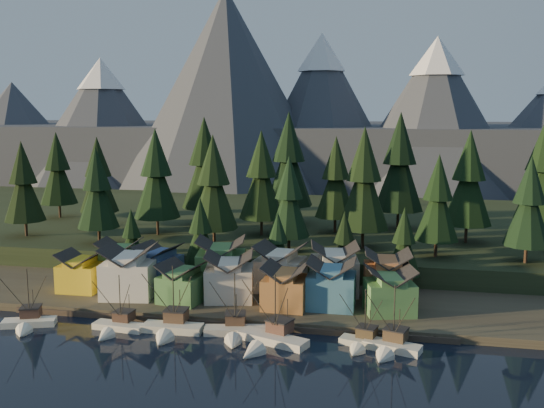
% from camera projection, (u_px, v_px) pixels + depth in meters
% --- Properties ---
extents(ground, '(500.00, 500.00, 0.00)m').
position_uv_depth(ground, '(195.00, 361.00, 91.43)').
color(ground, black).
rests_on(ground, ground).
extents(shore_strip, '(400.00, 50.00, 1.50)m').
position_uv_depth(shore_strip, '(255.00, 283.00, 130.06)').
color(shore_strip, '#342E26').
rests_on(shore_strip, ground).
extents(hillside, '(420.00, 100.00, 6.00)m').
position_uv_depth(hillside, '(293.00, 228.00, 178.13)').
color(hillside, black).
rests_on(hillside, ground).
extents(dock, '(80.00, 4.00, 1.00)m').
position_uv_depth(dock, '(225.00, 321.00, 107.34)').
color(dock, '#4B4136').
rests_on(dock, ground).
extents(mountain_ridge, '(560.00, 190.00, 90.00)m').
position_uv_depth(mountain_ridge, '(326.00, 133.00, 295.08)').
color(mountain_ridge, '#4B5260').
rests_on(mountain_ridge, ground).
extents(boat_0, '(9.67, 10.21, 11.28)m').
position_uv_depth(boat_0, '(27.00, 315.00, 105.19)').
color(boat_0, white).
rests_on(boat_0, ground).
extents(boat_1, '(9.60, 10.31, 10.66)m').
position_uv_depth(boat_1, '(116.00, 320.00, 103.40)').
color(boat_1, silver).
rests_on(boat_1, ground).
extents(boat_2, '(10.62, 11.52, 12.71)m').
position_uv_depth(boat_2, '(170.00, 320.00, 102.19)').
color(boat_2, silver).
rests_on(boat_2, ground).
extents(boat_3, '(10.99, 11.61, 11.64)m').
position_uv_depth(boat_3, '(234.00, 324.00, 101.12)').
color(boat_3, beige).
rests_on(boat_3, ground).
extents(boat_4, '(12.66, 13.08, 12.63)m').
position_uv_depth(boat_4, '(268.00, 332.00, 97.12)').
color(boat_4, beige).
rests_on(boat_4, ground).
extents(boat_5, '(8.31, 8.86, 10.34)m').
position_uv_depth(boat_5, '(362.00, 335.00, 96.40)').
color(boat_5, beige).
rests_on(boat_5, ground).
extents(boat_6, '(9.73, 10.32, 11.72)m').
position_uv_depth(boat_6, '(390.00, 338.00, 94.40)').
color(boat_6, beige).
rests_on(boat_6, ground).
extents(house_front_0, '(8.01, 7.57, 7.92)m').
position_uv_depth(house_front_0, '(81.00, 270.00, 121.64)').
color(house_front_0, gold).
rests_on(house_front_0, shore_strip).
extents(house_front_1, '(10.88, 10.55, 10.01)m').
position_uv_depth(house_front_1, '(129.00, 270.00, 117.56)').
color(house_front_1, white).
rests_on(house_front_1, shore_strip).
extents(house_front_2, '(9.02, 9.06, 7.56)m').
position_uv_depth(house_front_2, '(182.00, 281.00, 114.52)').
color(house_front_2, '#3B6C3B').
rests_on(house_front_2, shore_strip).
extents(house_front_3, '(10.49, 10.16, 9.13)m').
position_uv_depth(house_front_3, '(229.00, 275.00, 115.66)').
color(house_front_3, beige).
rests_on(house_front_3, shore_strip).
extents(house_front_4, '(8.14, 8.75, 8.09)m').
position_uv_depth(house_front_4, '(286.00, 285.00, 111.20)').
color(house_front_4, '#9C6737').
rests_on(house_front_4, shore_strip).
extents(house_front_5, '(8.66, 7.88, 9.04)m').
position_uv_depth(house_front_5, '(331.00, 283.00, 110.88)').
color(house_front_5, teal).
rests_on(house_front_5, shore_strip).
extents(house_front_6, '(10.02, 9.68, 8.34)m').
position_uv_depth(house_front_6, '(390.00, 289.00, 108.03)').
color(house_front_6, '#508849').
rests_on(house_front_6, shore_strip).
extents(house_back_0, '(9.03, 8.74, 9.01)m').
position_uv_depth(house_back_0, '(120.00, 260.00, 127.44)').
color(house_back_0, '#4D8749').
rests_on(house_back_0, shore_strip).
extents(house_back_1, '(9.29, 9.37, 8.88)m').
position_uv_depth(house_back_1, '(158.00, 265.00, 123.85)').
color(house_back_1, '#3C5790').
rests_on(house_back_1, shore_strip).
extents(house_back_2, '(11.05, 10.42, 10.22)m').
position_uv_depth(house_back_2, '(221.00, 262.00, 123.75)').
color(house_back_2, '#457A42').
rests_on(house_back_2, shore_strip).
extents(house_back_3, '(10.33, 9.44, 9.53)m').
position_uv_depth(house_back_3, '(280.00, 266.00, 121.30)').
color(house_back_3, silver).
rests_on(house_back_3, shore_strip).
extents(house_back_4, '(10.40, 10.10, 9.92)m').
position_uv_depth(house_back_4, '(334.00, 268.00, 119.63)').
color(house_back_4, silver).
rests_on(house_back_4, shore_strip).
extents(house_back_5, '(9.29, 9.38, 9.62)m').
position_uv_depth(house_back_5, '(387.00, 275.00, 115.09)').
color(house_back_5, '#AE683D').
rests_on(house_back_5, shore_strip).
extents(tree_hill_0, '(10.30, 10.30, 23.99)m').
position_uv_depth(tree_hill_0, '(23.00, 184.00, 150.96)').
color(tree_hill_0, '#332319').
rests_on(tree_hill_0, hillside).
extents(tree_hill_1, '(10.50, 10.50, 24.46)m').
position_uv_depth(tree_hill_1, '(98.00, 178.00, 164.07)').
color(tree_hill_1, '#332319').
rests_on(tree_hill_1, hillside).
extents(tree_hill_2, '(9.90, 9.90, 23.07)m').
position_uv_depth(tree_hill_2, '(97.00, 191.00, 142.87)').
color(tree_hill_2, '#332319').
rests_on(tree_hill_2, hillside).
extents(tree_hill_3, '(11.64, 11.64, 27.11)m').
position_uv_depth(tree_hill_3, '(156.00, 177.00, 152.19)').
color(tree_hill_3, '#332319').
rests_on(tree_hill_3, hillside).
extents(tree_hill_4, '(12.78, 12.78, 29.78)m').
position_uv_depth(tree_hill_4, '(205.00, 166.00, 164.93)').
color(tree_hill_4, '#332319').
rests_on(tree_hill_4, hillside).
extents(tree_hill_5, '(11.20, 11.20, 26.08)m').
position_uv_depth(tree_hill_5, '(213.00, 186.00, 139.07)').
color(tree_hill_5, '#332319').
rests_on(tree_hill_5, hillside).
extents(tree_hill_6, '(11.42, 11.42, 26.59)m').
position_uv_depth(tree_hill_6, '(261.00, 178.00, 151.99)').
color(tree_hill_6, '#332319').
rests_on(tree_hill_6, hillside).
extents(tree_hill_7, '(9.30, 9.30, 21.66)m').
position_uv_depth(tree_hill_7, '(289.00, 200.00, 133.99)').
color(tree_hill_7, '#332319').
rests_on(tree_hill_7, hillside).
extents(tree_hill_8, '(10.73, 10.73, 25.01)m').
position_uv_depth(tree_hill_8, '(336.00, 180.00, 155.38)').
color(tree_hill_8, '#332319').
rests_on(tree_hill_8, hillside).
extents(tree_hill_9, '(12.01, 12.01, 27.97)m').
position_uv_depth(tree_hill_9, '(364.00, 182.00, 137.10)').
color(tree_hill_9, '#332319').
rests_on(tree_hill_9, hillside).
extents(tree_hill_10, '(13.36, 13.36, 31.13)m').
position_uv_depth(tree_hill_10, '(399.00, 165.00, 159.48)').
color(tree_hill_10, '#332319').
rests_on(tree_hill_10, hillside).
extents(tree_hill_11, '(9.59, 9.59, 22.34)m').
position_uv_depth(tree_hill_11, '(438.00, 201.00, 129.61)').
color(tree_hill_11, '#332319').
rests_on(tree_hill_11, hillside).
extents(tree_hill_12, '(11.60, 11.60, 27.03)m').
position_uv_depth(tree_hill_12, '(469.00, 181.00, 143.14)').
color(tree_hill_12, '#332319').
rests_on(tree_hill_12, hillside).
extents(tree_hill_13, '(9.63, 9.63, 22.43)m').
position_uv_depth(tree_hill_13, '(529.00, 205.00, 124.14)').
color(tree_hill_13, '#332319').
rests_on(tree_hill_13, hillside).
extents(tree_hill_14, '(13.07, 13.07, 30.44)m').
position_uv_depth(tree_hill_14, '(544.00, 173.00, 145.14)').
color(tree_hill_14, '#332319').
rests_on(tree_hill_14, hillside).
extents(tree_hill_15, '(13.37, 13.37, 31.15)m').
position_uv_depth(tree_hill_15, '(289.00, 163.00, 167.29)').
color(tree_hill_15, '#332319').
rests_on(tree_hill_15, hillside).
extents(tree_hill_16, '(10.85, 10.85, 25.27)m').
position_uv_depth(tree_hill_16, '(58.00, 171.00, 177.21)').
color(tree_hill_16, '#332319').
rests_on(tree_hill_16, hillside).
extents(tree_shore_0, '(6.23, 6.23, 14.51)m').
position_uv_depth(tree_shore_0, '(132.00, 238.00, 134.19)').
color(tree_shore_0, '#332319').
rests_on(tree_shore_0, shore_strip).
extents(tree_shore_1, '(7.55, 7.55, 17.58)m').
position_uv_depth(tree_shore_1, '(201.00, 234.00, 130.80)').
color(tree_shore_1, '#332319').
rests_on(tree_shore_1, shore_strip).
extents(tree_shore_2, '(6.40, 6.40, 14.91)m').
position_uv_depth(tree_shore_2, '(278.00, 244.00, 127.70)').
color(tree_shore_2, '#332319').
rests_on(tree_shore_2, shore_strip).
extents(tree_shore_3, '(6.75, 6.75, 15.71)m').
position_uv_depth(tree_shore_3, '(344.00, 244.00, 124.90)').
color(tree_shore_3, '#332319').
rests_on(tree_shore_3, shore_strip).
extents(tree_shore_4, '(7.25, 7.25, 16.88)m').
position_uv_depth(tree_shore_4, '(404.00, 244.00, 122.45)').
color(tree_shore_4, '#332319').
rests_on(tree_shore_4, shore_strip).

